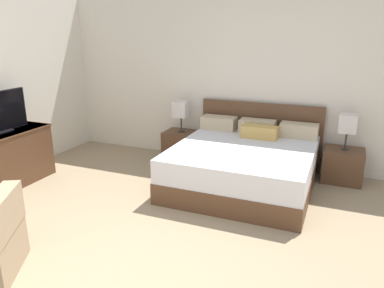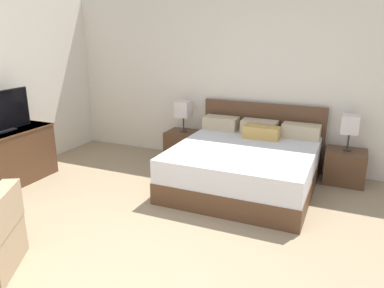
% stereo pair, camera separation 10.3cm
% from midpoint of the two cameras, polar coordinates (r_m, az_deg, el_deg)
% --- Properties ---
extents(wall_back, '(7.15, 0.06, 2.64)m').
position_cam_midpoint_polar(wall_back, '(6.06, 6.50, 9.48)').
color(wall_back, silver).
rests_on(wall_back, ground).
extents(bed, '(1.91, 1.98, 1.02)m').
position_cam_midpoint_polar(bed, '(5.24, 7.43, -3.03)').
color(bed, brown).
rests_on(bed, ground).
extents(nightstand_left, '(0.55, 0.44, 0.48)m').
position_cam_midpoint_polar(nightstand_left, '(6.30, -2.10, -0.22)').
color(nightstand_left, brown).
rests_on(nightstand_left, ground).
extents(nightstand_right, '(0.55, 0.44, 0.48)m').
position_cam_midpoint_polar(nightstand_right, '(5.77, 21.50, -3.06)').
color(nightstand_right, brown).
rests_on(nightstand_right, ground).
extents(table_lamp_left, '(0.23, 0.23, 0.51)m').
position_cam_midpoint_polar(table_lamp_left, '(6.14, -2.16, 5.27)').
color(table_lamp_left, '#332D28').
rests_on(table_lamp_left, nightstand_left).
extents(table_lamp_right, '(0.23, 0.23, 0.51)m').
position_cam_midpoint_polar(table_lamp_right, '(5.61, 22.18, 2.86)').
color(table_lamp_right, '#332D28').
rests_on(table_lamp_right, nightstand_right).
extents(dresser, '(0.57, 1.18, 0.77)m').
position_cam_midpoint_polar(dresser, '(5.87, -26.60, -1.78)').
color(dresser, brown).
rests_on(dresser, ground).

